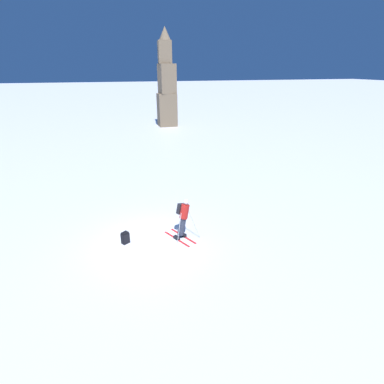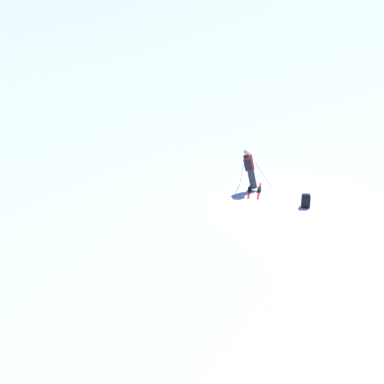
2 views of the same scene
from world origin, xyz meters
The scene contains 3 objects.
ground_plane centered at (0.00, 0.00, 0.00)m, with size 300.00×300.00×0.00m, color white.
skier centered at (1.52, 0.12, 0.94)m, with size 1.37×1.64×1.72m.
spare_backpack centered at (-0.90, 0.23, 0.24)m, with size 0.37×0.35×0.50m.
Camera 2 is at (-7.88, 16.84, 8.13)m, focal length 50.00 mm.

